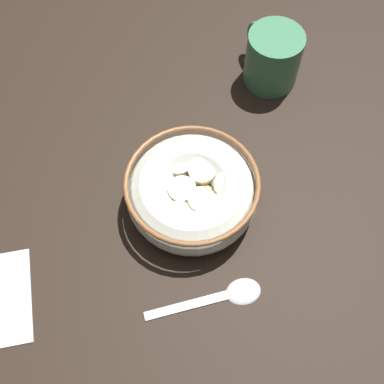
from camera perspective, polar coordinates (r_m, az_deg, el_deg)
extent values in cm
cube|color=black|center=(62.71, 0.00, -1.71)|extent=(131.58, 131.58, 2.00)
cylinder|color=beige|center=(61.55, 0.00, -1.17)|extent=(8.49, 8.49, 0.60)
torus|color=beige|center=(59.34, 0.00, -0.10)|extent=(15.44, 15.44, 5.57)
torus|color=brown|center=(57.15, 0.00, 1.06)|extent=(15.57, 15.57, 0.60)
cylinder|color=white|center=(59.21, 0.00, -0.04)|extent=(12.10, 12.10, 0.40)
cube|color=#B78947|center=(59.44, 4.59, 0.96)|extent=(2.15, 2.15, 0.83)
cube|color=tan|center=(58.45, 1.50, 0.01)|extent=(1.94, 1.93, 0.71)
cube|color=#B78947|center=(60.89, -0.37, 3.70)|extent=(1.73, 1.74, 0.70)
cube|color=#B78947|center=(57.65, -1.28, -1.97)|extent=(2.10, 2.09, 0.74)
cube|color=#B78947|center=(60.07, -3.93, 2.59)|extent=(1.58, 1.65, 0.87)
cube|color=tan|center=(58.69, -4.42, -0.04)|extent=(2.05, 2.08, 0.84)
cube|color=tan|center=(60.00, 0.79, 2.59)|extent=(2.00, 2.04, 0.88)
cube|color=#B78947|center=(61.18, -1.79, 4.19)|extent=(1.67, 1.60, 0.85)
cube|color=#B78947|center=(60.95, 2.58, 4.02)|extent=(1.53, 1.60, 0.86)
cube|color=#B78947|center=(56.97, -0.45, -2.93)|extent=(2.14, 2.13, 0.81)
cube|color=tan|center=(57.73, 3.75, -2.18)|extent=(2.14, 2.14, 0.78)
cylinder|color=#F9EFC6|center=(56.65, 1.00, -1.01)|extent=(3.89, 3.91, 1.47)
cylinder|color=#F9EFC6|center=(56.08, -1.53, -2.64)|extent=(3.83, 3.84, 0.94)
cylinder|color=#F9EFC6|center=(58.28, -3.58, 1.19)|extent=(4.32, 4.39, 1.38)
cylinder|color=#F9EFC6|center=(58.82, 1.14, 2.41)|extent=(3.43, 3.42, 1.41)
cylinder|color=#F9EFC6|center=(59.37, -1.96, 3.13)|extent=(3.46, 3.43, 1.21)
cylinder|color=#F9EFC6|center=(57.74, 4.08, 0.74)|extent=(3.78, 3.76, 1.51)
cylinder|color=beige|center=(57.49, -1.21, 0.43)|extent=(3.34, 3.37, 1.13)
ellipsoid|color=#B7B7BC|center=(57.71, 6.11, -10.80)|extent=(3.89, 4.56, 0.80)
cube|color=#B7B7BC|center=(57.12, -0.56, -12.61)|extent=(3.07, 9.61, 0.36)
cylinder|color=#3F7F59|center=(70.58, 9.07, 14.58)|extent=(7.34, 7.34, 7.90)
torus|color=#3F7F59|center=(72.57, 7.49, 16.53)|extent=(5.23, 0.80, 5.23)
cube|color=silver|center=(61.11, -20.60, -11.15)|extent=(12.17, 9.25, 0.30)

